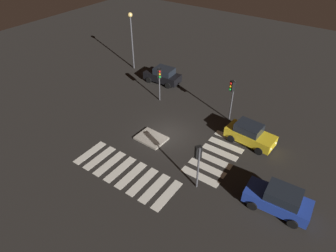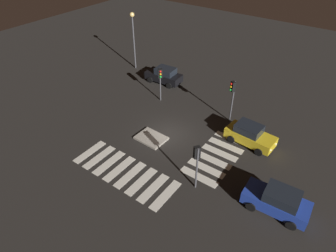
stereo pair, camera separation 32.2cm
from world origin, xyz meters
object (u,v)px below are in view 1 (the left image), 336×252
traffic_light_west (159,77)px  traffic_light_east (198,157)px  traffic_island (151,138)px  traffic_light_north (232,91)px  car_black (163,75)px  car_yellow (250,134)px  street_lamp (131,31)px  car_blue (279,199)px

traffic_light_west → traffic_light_east: traffic_light_east is taller
traffic_island → traffic_light_north: 8.56m
car_black → traffic_light_north: size_ratio=1.03×
car_black → traffic_island: bearing=116.7°
traffic_island → traffic_light_east: size_ratio=0.71×
car_yellow → street_lamp: (-18.20, 5.76, 3.95)m
car_yellow → car_black: size_ratio=0.99×
car_blue → traffic_light_west: 16.61m
car_blue → street_lamp: 25.61m
traffic_light_west → traffic_light_north: bearing=53.0°
traffic_light_north → street_lamp: (-15.21, 3.73, 1.60)m
car_blue → traffic_light_north: size_ratio=1.04×
car_yellow → traffic_light_north: size_ratio=1.02×
car_yellow → street_lamp: size_ratio=0.62×
traffic_island → car_black: (-5.45, 9.34, 0.84)m
car_yellow → traffic_island: bearing=-143.8°
car_yellow → car_black: bearing=163.9°
car_blue → street_lamp: bearing=-29.6°
traffic_light_west → traffic_light_east: (9.37, -8.19, 0.02)m
car_yellow → traffic_light_west: 10.87m
car_black → traffic_light_north: bearing=161.0°
car_yellow → traffic_light_east: traffic_light_east is taller
car_yellow → street_lamp: 19.49m
traffic_island → street_lamp: 15.73m
traffic_island → street_lamp: size_ratio=0.38×
traffic_light_west → street_lamp: bearing=-164.7°
car_black → traffic_light_west: 4.60m
car_yellow → street_lamp: bearing=166.7°
street_lamp → traffic_light_east: bearing=-37.1°
traffic_light_north → traffic_light_east: 9.23m
car_blue → traffic_light_north: traffic_light_north is taller
traffic_light_west → street_lamp: size_ratio=0.53×
traffic_island → car_black: 10.85m
traffic_island → car_blue: (11.74, -1.08, 0.85)m
car_black → street_lamp: size_ratio=0.63×
traffic_light_north → traffic_light_east: (1.73, -9.06, -0.40)m
street_lamp → traffic_light_north: bearing=-13.8°
traffic_island → car_black: size_ratio=0.60×
car_black → street_lamp: 6.75m
traffic_light_west → car_black: bearing=167.9°
car_yellow → traffic_light_north: traffic_light_north is taller
car_blue → street_lamp: street_lamp is taller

